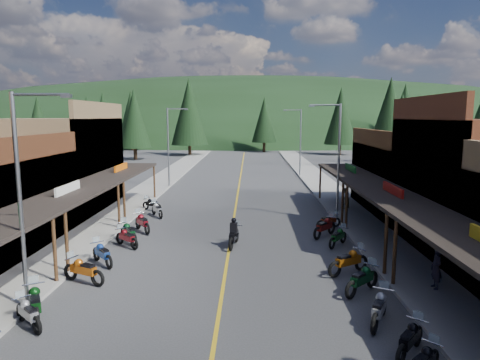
# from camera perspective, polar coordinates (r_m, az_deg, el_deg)

# --- Properties ---
(ground) EXTENTS (220.00, 220.00, 0.00)m
(ground) POSITION_cam_1_polar(r_m,az_deg,el_deg) (22.01, -1.68, -10.50)
(ground) COLOR #38383A
(ground) RESTS_ON ground
(centerline) EXTENTS (0.15, 90.00, 0.01)m
(centerline) POSITION_cam_1_polar(r_m,az_deg,el_deg) (41.42, -0.24, -1.46)
(centerline) COLOR gold
(centerline) RESTS_ON ground
(sidewalk_west) EXTENTS (3.40, 94.00, 0.15)m
(sidewalk_west) POSITION_cam_1_polar(r_m,az_deg,el_deg) (42.54, -12.04, -1.29)
(sidewalk_west) COLOR gray
(sidewalk_west) RESTS_ON ground
(sidewalk_east) EXTENTS (3.40, 94.00, 0.15)m
(sidewalk_east) POSITION_cam_1_polar(r_m,az_deg,el_deg) (42.08, 11.69, -1.39)
(sidewalk_east) COLOR gray
(sidewalk_east) RESTS_ON ground
(shop_west_3) EXTENTS (10.90, 10.20, 8.20)m
(shop_west_3) POSITION_cam_1_polar(r_m,az_deg,el_deg) (35.56, -23.47, 1.91)
(shop_west_3) COLOR brown
(shop_west_3) RESTS_ON ground
(shop_east_3) EXTENTS (10.90, 10.20, 6.20)m
(shop_east_3) POSITION_cam_1_polar(r_m,az_deg,el_deg) (34.79, 22.61, 0.19)
(shop_east_3) COLOR #4C2D16
(shop_east_3) RESTS_ON ground
(streetlight_0) EXTENTS (2.16, 0.18, 8.00)m
(streetlight_0) POSITION_cam_1_polar(r_m,az_deg,el_deg) (17.05, -26.93, -1.54)
(streetlight_0) COLOR gray
(streetlight_0) RESTS_ON ground
(streetlight_1) EXTENTS (2.16, 0.18, 8.00)m
(streetlight_1) POSITION_cam_1_polar(r_m,az_deg,el_deg) (43.62, -9.37, 4.82)
(streetlight_1) COLOR gray
(streetlight_1) RESTS_ON ground
(streetlight_2) EXTENTS (2.16, 0.18, 8.00)m
(streetlight_2) POSITION_cam_1_polar(r_m,az_deg,el_deg) (29.49, 12.75, 3.03)
(streetlight_2) COLOR gray
(streetlight_2) RESTS_ON ground
(streetlight_3) EXTENTS (2.16, 0.18, 8.00)m
(streetlight_3) POSITION_cam_1_polar(r_m,az_deg,el_deg) (51.19, 7.90, 5.38)
(streetlight_3) COLOR gray
(streetlight_3) RESTS_ON ground
(ridge_hill) EXTENTS (310.00, 140.00, 60.00)m
(ridge_hill) POSITION_cam_1_polar(r_m,az_deg,el_deg) (155.95, 0.91, 5.85)
(ridge_hill) COLOR black
(ridge_hill) RESTS_ON ground
(pine_0) EXTENTS (5.04, 5.04, 11.00)m
(pine_0) POSITION_cam_1_polar(r_m,az_deg,el_deg) (92.43, -25.31, 7.26)
(pine_0) COLOR black
(pine_0) RESTS_ON ground
(pine_1) EXTENTS (5.88, 5.88, 12.50)m
(pine_1) POSITION_cam_1_polar(r_m,az_deg,el_deg) (94.19, -14.30, 8.27)
(pine_1) COLOR black
(pine_1) RESTS_ON ground
(pine_2) EXTENTS (6.72, 6.72, 14.00)m
(pine_2) POSITION_cam_1_polar(r_m,az_deg,el_deg) (79.57, -6.80, 9.02)
(pine_2) COLOR black
(pine_2) RESTS_ON ground
(pine_3) EXTENTS (5.04, 5.04, 11.00)m
(pine_3) POSITION_cam_1_polar(r_m,az_deg,el_deg) (86.84, 3.25, 8.02)
(pine_3) COLOR black
(pine_3) RESTS_ON ground
(pine_4) EXTENTS (5.88, 5.88, 12.50)m
(pine_4) POSITION_cam_1_polar(r_m,az_deg,el_deg) (82.53, 13.26, 8.31)
(pine_4) COLOR black
(pine_4) RESTS_ON ground
(pine_5) EXTENTS (6.72, 6.72, 14.00)m
(pine_5) POSITION_cam_1_polar(r_m,az_deg,el_deg) (98.45, 21.07, 8.40)
(pine_5) COLOR black
(pine_5) RESTS_ON ground
(pine_7) EXTENTS (5.88, 5.88, 12.50)m
(pine_7) POSITION_cam_1_polar(r_m,az_deg,el_deg) (102.29, -17.76, 8.12)
(pine_7) COLOR black
(pine_7) RESTS_ON ground
(pine_8) EXTENTS (4.48, 4.48, 10.00)m
(pine_8) POSITION_cam_1_polar(r_m,az_deg,el_deg) (65.04, -19.65, 6.95)
(pine_8) COLOR black
(pine_8) RESTS_ON ground
(pine_9) EXTENTS (4.93, 4.93, 10.80)m
(pine_9) POSITION_cam_1_polar(r_m,az_deg,el_deg) (69.66, 20.67, 7.30)
(pine_9) COLOR black
(pine_9) RESTS_ON ground
(pine_10) EXTENTS (5.38, 5.38, 11.60)m
(pine_10) POSITION_cam_1_polar(r_m,az_deg,el_deg) (73.32, -13.93, 7.94)
(pine_10) COLOR black
(pine_10) RESTS_ON ground
(pine_11) EXTENTS (5.82, 5.82, 12.40)m
(pine_11) POSITION_cam_1_polar(r_m,az_deg,el_deg) (61.75, 19.33, 8.04)
(pine_11) COLOR black
(pine_11) RESTS_ON ground
(bike_west_4) EXTENTS (1.89, 1.79, 1.12)m
(bike_west_4) POSITION_cam_1_polar(r_m,az_deg,el_deg) (16.83, -26.40, -15.52)
(bike_west_4) COLOR #949499
(bike_west_4) RESTS_ON ground
(bike_west_5) EXTENTS (1.80, 2.37, 1.31)m
(bike_west_5) POSITION_cam_1_polar(r_m,az_deg,el_deg) (17.37, -25.63, -14.37)
(bike_west_5) COLOR #0A3610
(bike_west_5) RESTS_ON ground
(bike_west_6) EXTENTS (2.36, 1.66, 1.29)m
(bike_west_6) POSITION_cam_1_polar(r_m,az_deg,el_deg) (19.96, -20.15, -11.09)
(bike_west_6) COLOR #AC4F0C
(bike_west_6) RESTS_ON ground
(bike_west_7) EXTENTS (1.95, 2.08, 1.22)m
(bike_west_7) POSITION_cam_1_polar(r_m,az_deg,el_deg) (22.04, -17.90, -9.22)
(bike_west_7) COLOR navy
(bike_west_7) RESTS_ON ground
(bike_west_8) EXTENTS (1.98, 1.88, 1.17)m
(bike_west_8) POSITION_cam_1_polar(r_m,az_deg,el_deg) (24.54, -14.87, -7.34)
(bike_west_8) COLOR maroon
(bike_west_8) RESTS_ON ground
(bike_west_9) EXTENTS (1.97, 2.30, 1.31)m
(bike_west_9) POSITION_cam_1_polar(r_m,az_deg,el_deg) (25.32, -14.64, -6.68)
(bike_west_9) COLOR #0C3E1A
(bike_west_9) RESTS_ON ground
(bike_west_10) EXTENTS (1.90, 2.31, 1.30)m
(bike_west_10) POSITION_cam_1_polar(r_m,az_deg,el_deg) (27.49, -12.90, -5.43)
(bike_west_10) COLOR maroon
(bike_west_10) RESTS_ON ground
(bike_west_11) EXTENTS (1.63, 2.05, 1.15)m
(bike_west_11) POSITION_cam_1_polar(r_m,az_deg,el_deg) (31.31, -11.00, -3.82)
(bike_west_11) COLOR #ADAEB3
(bike_west_11) RESTS_ON ground
(bike_west_12) EXTENTS (1.94, 1.56, 1.08)m
(bike_west_12) POSITION_cam_1_polar(r_m,az_deg,el_deg) (33.43, -11.67, -3.11)
(bike_west_12) COLOR black
(bike_west_12) RESTS_ON ground
(bike_east_4) EXTENTS (1.79, 1.98, 1.15)m
(bike_east_4) POSITION_cam_1_polar(r_m,az_deg,el_deg) (14.60, 21.73, -18.95)
(bike_east_4) COLOR black
(bike_east_4) RESTS_ON ground
(bike_east_5) EXTENTS (1.69, 2.34, 1.28)m
(bike_east_5) POSITION_cam_1_polar(r_m,az_deg,el_deg) (16.14, 18.09, -15.77)
(bike_east_5) COLOR gray
(bike_east_5) RESTS_ON ground
(bike_east_6) EXTENTS (2.16, 2.14, 1.30)m
(bike_east_6) POSITION_cam_1_polar(r_m,az_deg,el_deg) (18.49, 15.98, -12.46)
(bike_east_6) COLOR #0B3B1A
(bike_east_6) RESTS_ON ground
(bike_east_7) EXTENTS (2.38, 1.90, 1.33)m
(bike_east_7) POSITION_cam_1_polar(r_m,az_deg,el_deg) (20.42, 14.26, -10.33)
(bike_east_7) COLOR #B4580C
(bike_east_7) RESTS_ON ground
(bike_east_8) EXTENTS (1.74, 2.03, 1.16)m
(bike_east_8) POSITION_cam_1_polar(r_m,az_deg,el_deg) (24.52, 12.94, -7.30)
(bike_east_8) COLOR #0D4516
(bike_east_8) RESTS_ON ground
(bike_east_9) EXTENTS (2.09, 2.30, 1.34)m
(bike_east_9) POSITION_cam_1_polar(r_m,az_deg,el_deg) (26.18, 11.23, -6.04)
(bike_east_9) COLOR #66110D
(bike_east_9) RESTS_ON ground
(bike_east_10) EXTENTS (2.00, 1.59, 1.12)m
(bike_east_10) POSITION_cam_1_polar(r_m,az_deg,el_deg) (28.13, 11.72, -5.27)
(bike_east_10) COLOR maroon
(bike_east_10) RESTS_ON ground
(rider_on_bike) EXTENTS (1.10, 2.33, 1.70)m
(rider_on_bike) POSITION_cam_1_polar(r_m,az_deg,el_deg) (23.81, -0.83, -7.30)
(rider_on_bike) COLOR black
(rider_on_bike) RESTS_ON ground
(pedestrian_east_a) EXTENTS (0.43, 0.64, 1.72)m
(pedestrian_east_a) POSITION_cam_1_polar(r_m,az_deg,el_deg) (19.57, 24.70, -10.62)
(pedestrian_east_a) COLOR #221E2D
(pedestrian_east_a) RESTS_ON sidewalk_east
(pedestrian_east_b) EXTENTS (0.87, 0.85, 1.59)m
(pedestrian_east_b) POSITION_cam_1_polar(r_m,az_deg,el_deg) (33.78, 13.86, -2.37)
(pedestrian_east_b) COLOR brown
(pedestrian_east_b) RESTS_ON sidewalk_east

